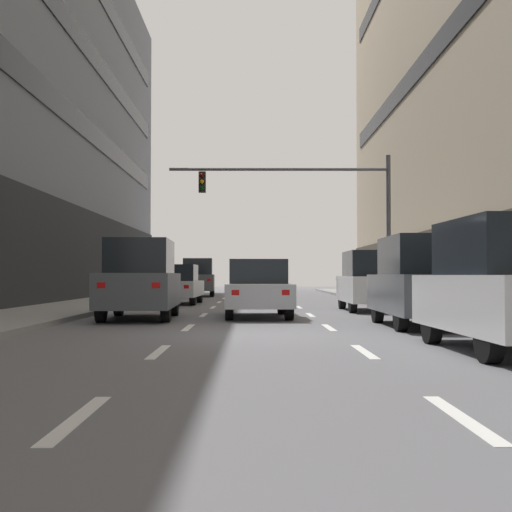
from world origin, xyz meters
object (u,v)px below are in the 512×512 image
at_px(car_parked_1, 506,286).
at_px(car_parked_2, 422,282).
at_px(car_driving_3, 141,280).
at_px(traffic_signal_0, 319,201).
at_px(pedestrian_0, 493,280).
at_px(car_driving_0, 257,289).
at_px(car_driving_1, 177,285).
at_px(car_parked_3, 369,281).
at_px(car_driving_2, 198,277).

bearing_deg(car_parked_1, car_parked_2, 90.00).
distance_m(car_driving_3, traffic_signal_0, 10.40).
distance_m(car_parked_2, pedestrian_0, 7.07).
bearing_deg(car_parked_2, car_driving_0, 136.64).
bearing_deg(car_parked_1, pedestrian_0, 71.03).
distance_m(car_driving_1, car_parked_3, 9.19).
xyz_separation_m(car_driving_2, car_parked_3, (7.28, -16.56, -0.07)).
bearing_deg(car_driving_0, pedestrian_0, 15.89).
distance_m(car_parked_1, car_parked_3, 12.47).
bearing_deg(car_driving_1, car_parked_3, -37.41).
distance_m(car_driving_3, car_parked_1, 10.96).
relative_size(car_driving_1, car_parked_2, 1.01).
bearing_deg(car_parked_2, traffic_signal_0, 97.12).
bearing_deg(car_parked_2, car_driving_3, 157.96).
bearing_deg(car_driving_1, car_driving_2, 89.90).
height_order(car_driving_0, car_driving_1, same).
distance_m(car_driving_0, car_parked_2, 5.40).
bearing_deg(pedestrian_0, car_parked_3, 162.14).
xyz_separation_m(car_driving_0, car_driving_3, (-3.31, -0.77, 0.28)).
xyz_separation_m(car_driving_3, car_parked_2, (7.24, -2.93, -0.03)).
relative_size(car_driving_3, car_parked_1, 1.05).
relative_size(car_driving_0, traffic_signal_0, 0.51).
xyz_separation_m(car_driving_0, car_driving_1, (-3.38, 9.04, -0.00)).
distance_m(car_driving_3, car_parked_3, 8.38).
distance_m(car_driving_2, pedestrian_0, 21.00).
height_order(car_driving_0, car_parked_2, car_parked_2).
bearing_deg(car_driving_3, car_driving_1, 90.36).
bearing_deg(car_parked_3, car_driving_3, -149.68).
height_order(car_driving_3, car_parked_2, car_driving_3).
xyz_separation_m(car_driving_1, traffic_signal_0, (5.93, -1.83, 3.41)).
height_order(car_driving_2, pedestrian_0, car_driving_2).
relative_size(car_driving_1, car_parked_3, 1.06).
height_order(car_driving_2, car_parked_2, car_driving_2).
distance_m(car_driving_1, car_parked_1, 19.47).
distance_m(car_parked_1, pedestrian_0, 11.87).
bearing_deg(car_driving_1, car_driving_3, -89.64).
xyz_separation_m(car_driving_3, car_parked_3, (7.24, 4.23, -0.08)).
height_order(car_parked_2, car_parked_3, car_parked_2).
bearing_deg(car_driving_2, car_parked_1, -75.92).
height_order(car_driving_0, car_parked_1, car_parked_1).
height_order(car_driving_0, traffic_signal_0, traffic_signal_0).
distance_m(car_driving_3, pedestrian_0, 11.49).
xyz_separation_m(car_driving_0, traffic_signal_0, (2.56, 7.21, 3.41)).
xyz_separation_m(car_parked_1, pedestrian_0, (3.86, 11.22, 0.01)).
bearing_deg(car_parked_2, car_driving_1, 119.80).
relative_size(car_driving_0, car_driving_1, 1.00).
bearing_deg(pedestrian_0, car_parked_1, -108.97).
bearing_deg(car_parked_2, car_parked_3, 90.00).
xyz_separation_m(car_driving_0, car_driving_2, (-3.36, 20.02, 0.27)).
relative_size(car_driving_1, pedestrian_0, 2.81).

